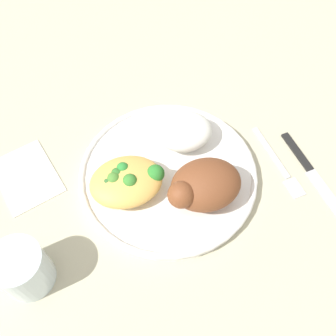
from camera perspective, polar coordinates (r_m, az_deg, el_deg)
The scene contains 9 objects.
ground_plane at distance 0.62m, azimuth 0.00°, elevation -1.42°, with size 2.00×2.00×0.00m, color #C0BA9C.
plate at distance 0.62m, azimuth 0.00°, elevation -0.94°, with size 0.28×0.28×0.02m.
roasted_chicken at distance 0.56m, azimuth 5.23°, elevation -2.59°, with size 0.12×0.08×0.06m.
rice_pile at distance 0.63m, azimuth 2.42°, elevation 5.43°, with size 0.09×0.08×0.04m, color white.
mac_cheese_with_broccoli at distance 0.58m, azimuth -6.13°, elevation -1.86°, with size 0.11×0.09×0.04m.
fork at distance 0.66m, azimuth 16.19°, elevation 0.36°, with size 0.03×0.14×0.01m.
knife at distance 0.67m, azimuth 20.20°, elevation -0.18°, with size 0.04×0.19×0.01m.
water_glass at distance 0.56m, azimuth -20.59°, elevation -13.78°, with size 0.07×0.07×0.08m, color silver.
napkin at distance 0.66m, azimuth -20.15°, elevation -1.14°, with size 0.09×0.12×0.00m, color white.
Camera 1 is at (0.09, 0.31, 0.54)m, focal length 41.37 mm.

